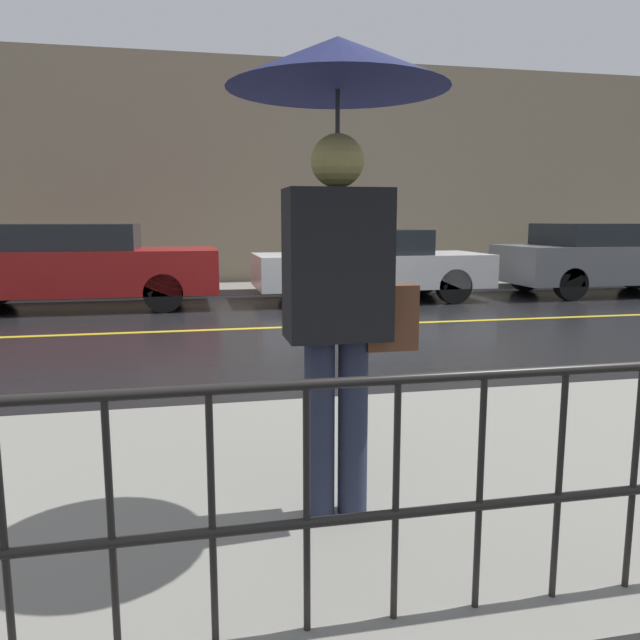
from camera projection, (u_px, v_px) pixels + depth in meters
ground_plane at (325, 326)px, 8.93m from camera, size 80.00×80.00×0.00m
sidewalk_near at (526, 469)px, 3.65m from camera, size 28.00×2.99×0.12m
sidewalk_far at (278, 287)px, 13.55m from camera, size 28.00×1.66×0.12m
lane_marking at (325, 326)px, 8.93m from camera, size 25.20×0.12×0.01m
building_storefront at (271, 175)px, 14.11m from camera, size 28.00×0.30×5.04m
pedestrian at (339, 163)px, 2.71m from camera, size 0.96×0.96×2.14m
car_red at (72, 265)px, 10.63m from camera, size 4.78×1.86×1.44m
car_white at (368, 264)px, 11.72m from camera, size 4.33×1.79×1.33m
car_grey at (605, 258)px, 12.73m from camera, size 4.27×1.87×1.43m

